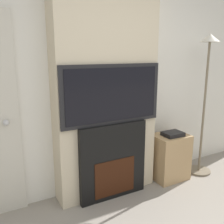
{
  "coord_description": "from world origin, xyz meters",
  "views": [
    {
      "loc": [
        -1.25,
        -0.62,
        1.64
      ],
      "look_at": [
        0.0,
        1.71,
        1.01
      ],
      "focal_mm": 40.0,
      "sensor_mm": 36.0,
      "label": 1
    }
  ],
  "objects": [
    {
      "name": "chimney_breast",
      "position": [
        0.0,
        1.86,
        1.35
      ],
      "size": [
        1.19,
        0.29,
        2.7
      ],
      "color": "beige",
      "rests_on": "ground_plane"
    },
    {
      "name": "fireplace",
      "position": [
        0.0,
        1.71,
        0.44
      ],
      "size": [
        0.81,
        0.15,
        0.88
      ],
      "color": "black",
      "rests_on": "ground_plane"
    },
    {
      "name": "floor_lamp",
      "position": [
        1.37,
        1.67,
        1.23
      ],
      "size": [
        0.32,
        0.32,
        1.88
      ],
      "color": "#726651",
      "rests_on": "ground_plane"
    },
    {
      "name": "media_stand",
      "position": [
        0.88,
        1.73,
        0.31
      ],
      "size": [
        0.46,
        0.36,
        0.66
      ],
      "color": "tan",
      "rests_on": "ground_plane"
    },
    {
      "name": "wall_back",
      "position": [
        0.0,
        2.03,
        1.35
      ],
      "size": [
        6.0,
        0.06,
        2.7
      ],
      "color": "silver",
      "rests_on": "ground_plane"
    },
    {
      "name": "television",
      "position": [
        0.0,
        1.71,
        1.21
      ],
      "size": [
        1.17,
        0.07,
        0.65
      ],
      "color": "black",
      "rests_on": "fireplace"
    }
  ]
}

